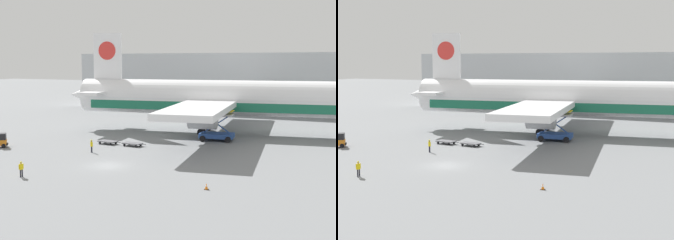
{
  "view_description": "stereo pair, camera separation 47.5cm",
  "coord_description": "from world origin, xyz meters",
  "views": [
    {
      "loc": [
        28.9,
        -45.66,
        12.24
      ],
      "look_at": [
        1.74,
        12.99,
        4.0
      ],
      "focal_mm": 50.0,
      "sensor_mm": 36.0,
      "label": 1
    },
    {
      "loc": [
        29.33,
        -45.46,
        12.24
      ],
      "look_at": [
        1.74,
        12.99,
        4.0
      ],
      "focal_mm": 50.0,
      "sensor_mm": 36.0,
      "label": 2
    }
  ],
  "objects": [
    {
      "name": "ground_plane",
      "position": [
        0.0,
        0.0,
        0.0
      ],
      "size": [
        400.0,
        400.0,
        0.0
      ],
      "primitive_type": "plane",
      "color": "slate"
    },
    {
      "name": "terminal_building",
      "position": [
        -0.32,
        68.31,
        6.99
      ],
      "size": [
        90.0,
        18.2,
        14.0
      ],
      "color": "#B2B7BC",
      "rests_on": "ground_plane"
    },
    {
      "name": "airplane_main",
      "position": [
        5.01,
        28.74,
        5.84
      ],
      "size": [
        57.76,
        48.66,
        17.0
      ],
      "rotation": [
        0.0,
        0.0,
        0.16
      ],
      "color": "white",
      "rests_on": "ground_plane"
    },
    {
      "name": "scissor_lift_loader",
      "position": [
        5.88,
        21.96,
        1.82
      ],
      "size": [
        5.61,
        4.08,
        4.64
      ],
      "rotation": [
        0.0,
        0.0,
        0.16
      ],
      "color": "#284C99",
      "rests_on": "ground_plane"
    },
    {
      "name": "baggage_tug_foreground",
      "position": [
        -20.25,
        3.53,
        0.88
      ],
      "size": [
        2.79,
        2.66,
        2.0
      ],
      "rotation": [
        0.0,
        0.0,
        0.67
      ],
      "color": "orange",
      "rests_on": "ground_plane"
    },
    {
      "name": "baggage_dolly_lead",
      "position": [
        -7.69,
        12.24,
        0.39
      ],
      "size": [
        3.75,
        1.73,
        0.48
      ],
      "rotation": [
        0.0,
        0.0,
        -0.09
      ],
      "color": "#56565B",
      "rests_on": "ground_plane"
    },
    {
      "name": "baggage_dolly_second",
      "position": [
        -3.57,
        12.31,
        0.39
      ],
      "size": [
        3.75,
        1.73,
        0.48
      ],
      "rotation": [
        0.0,
        0.0,
        -0.09
      ],
      "color": "#56565B",
      "rests_on": "ground_plane"
    },
    {
      "name": "ground_crew_near",
      "position": [
        -5.43,
        -8.42,
        1.0
      ],
      "size": [
        0.32,
        0.55,
        1.7
      ],
      "rotation": [
        0.0,
        0.0,
        1.27
      ],
      "color": "black",
      "rests_on": "ground_plane"
    },
    {
      "name": "ground_crew_far",
      "position": [
        -6.25,
        5.89,
        1.02
      ],
      "size": [
        0.48,
        0.39,
        1.73
      ],
      "rotation": [
        0.0,
        0.0,
        2.52
      ],
      "color": "black",
      "rests_on": "ground_plane"
    },
    {
      "name": "traffic_cone_near",
      "position": [
        13.98,
        -4.72,
        0.3
      ],
      "size": [
        0.4,
        0.4,
        0.61
      ],
      "color": "black",
      "rests_on": "ground_plane"
    }
  ]
}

